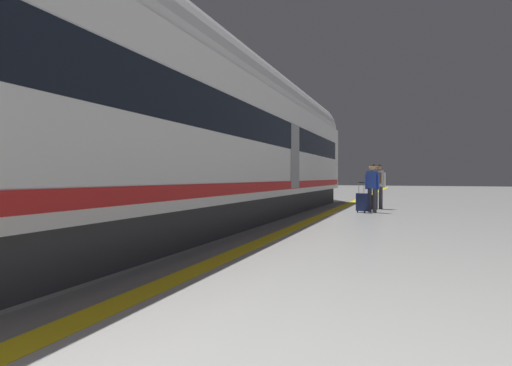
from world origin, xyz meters
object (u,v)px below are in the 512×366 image
at_px(passenger_near, 372,184).
at_px(suitcase_near, 362,202).
at_px(passenger_mid, 378,182).
at_px(suitcase_mid, 369,201).
at_px(high_speed_train, 134,111).

bearing_deg(passenger_near, suitcase_near, -154.74).
bearing_deg(passenger_mid, passenger_near, -92.43).
bearing_deg(passenger_near, suitcase_mid, 99.13).
distance_m(passenger_mid, suitcase_mid, 0.83).
height_order(high_speed_train, suitcase_mid, high_speed_train).
bearing_deg(passenger_mid, suitcase_near, -101.96).
distance_m(high_speed_train, passenger_near, 8.92).
bearing_deg(passenger_mid, high_speed_train, -110.80).
relative_size(passenger_near, suitcase_mid, 3.11).
bearing_deg(suitcase_mid, suitcase_near, -92.53).
distance_m(passenger_near, suitcase_mid, 1.69).
relative_size(suitcase_near, passenger_mid, 0.61).
height_order(high_speed_train, passenger_near, high_speed_train).
relative_size(high_speed_train, suitcase_mid, 55.65).
xyz_separation_m(high_speed_train, suitcase_mid, (3.37, 9.54, -2.20)).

